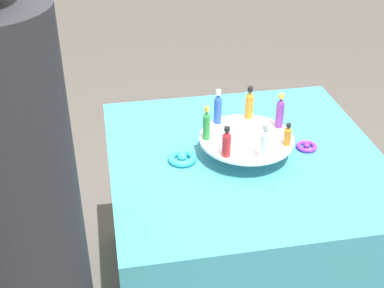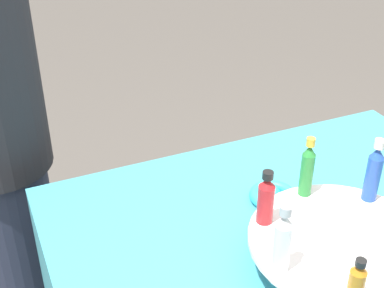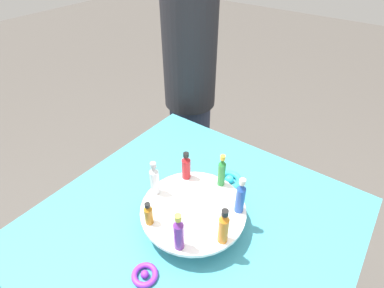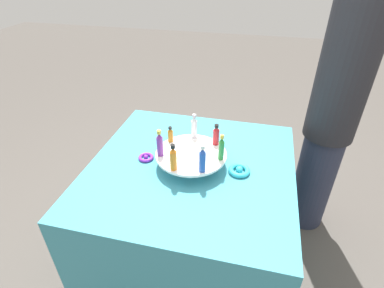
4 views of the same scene
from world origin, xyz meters
The scene contains 13 objects.
ground_plane centered at (0.00, 0.00, 0.00)m, with size 12.00×12.00×0.00m, color #4C4742.
party_table centered at (0.00, 0.00, 0.38)m, with size 1.01×1.01×0.77m.
display_stand centered at (0.00, 0.00, 0.82)m, with size 0.35×0.35×0.08m.
bottle_orange centered at (-0.05, -0.14, 0.90)m, with size 0.03×0.03×0.13m.
bottle_blue centered at (0.08, -0.12, 0.91)m, with size 0.03×0.03×0.14m.
bottle_green centered at (0.15, -0.01, 0.90)m, with size 0.03×0.03×0.13m.
bottle_red centered at (0.10, 0.11, 0.90)m, with size 0.03×0.03×0.11m.
bottle_clear centered at (-0.02, 0.15, 0.90)m, with size 0.03×0.03×0.13m.
bottle_amber centered at (-0.13, 0.08, 0.88)m, with size 0.03×0.03×0.09m.
bottle_purple centered at (-0.14, -0.05, 0.91)m, with size 0.03×0.03×0.14m.
ribbon_bow_teal centered at (0.24, 0.00, 0.78)m, with size 0.11×0.11×0.03m.
ribbon_bow_purple centered at (-0.24, 0.00, 0.78)m, with size 0.08×0.08×0.02m.
person_figure centered at (0.72, 0.55, 0.86)m, with size 0.29×0.29×1.71m.
Camera 4 is at (0.28, -1.15, 1.68)m, focal length 28.00 mm.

